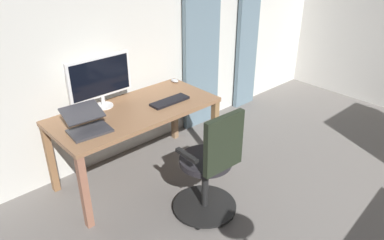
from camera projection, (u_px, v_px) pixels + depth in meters
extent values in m
cube|color=silver|center=(165.00, 27.00, 3.98)|extent=(5.35, 0.10, 2.55)
cube|color=slate|center=(249.00, 21.00, 4.73)|extent=(0.36, 0.06, 2.34)
cube|color=slate|center=(202.00, 32.00, 4.23)|extent=(0.53, 0.06, 2.34)
cube|color=#8C6243|center=(135.00, 111.00, 3.44)|extent=(1.56, 0.73, 0.04)
cube|color=olive|center=(215.00, 132.00, 3.83)|extent=(0.06, 0.06, 0.69)
cube|color=#915E49|center=(85.00, 193.00, 2.95)|extent=(0.06, 0.06, 0.69)
cube|color=#856548|center=(174.00, 111.00, 4.26)|extent=(0.06, 0.06, 0.69)
cube|color=#8A613E|center=(50.00, 159.00, 3.38)|extent=(0.06, 0.06, 0.69)
cylinder|color=black|center=(205.00, 205.00, 3.27)|extent=(0.56, 0.56, 0.02)
sphere|color=black|center=(225.00, 195.00, 3.43)|extent=(0.05, 0.05, 0.05)
sphere|color=black|center=(194.00, 190.00, 3.49)|extent=(0.05, 0.05, 0.05)
sphere|color=black|center=(176.00, 208.00, 3.27)|extent=(0.05, 0.05, 0.05)
sphere|color=black|center=(198.00, 227.00, 3.06)|extent=(0.05, 0.05, 0.05)
sphere|color=black|center=(231.00, 217.00, 3.16)|extent=(0.05, 0.05, 0.05)
cylinder|color=black|center=(205.00, 185.00, 3.17)|extent=(0.06, 0.06, 0.45)
cylinder|color=black|center=(206.00, 161.00, 3.05)|extent=(0.46, 0.46, 0.05)
cube|color=black|center=(224.00, 143.00, 2.80)|extent=(0.38, 0.06, 0.47)
cube|color=black|center=(187.00, 155.00, 2.88)|extent=(0.05, 0.24, 0.03)
cube|color=black|center=(223.00, 139.00, 3.11)|extent=(0.05, 0.24, 0.03)
cylinder|color=white|center=(104.00, 106.00, 3.47)|extent=(0.18, 0.18, 0.01)
cylinder|color=white|center=(103.00, 101.00, 3.45)|extent=(0.04, 0.04, 0.09)
cube|color=white|center=(100.00, 77.00, 3.34)|extent=(0.63, 0.03, 0.38)
cube|color=black|center=(101.00, 77.00, 3.33)|extent=(0.58, 0.01, 0.33)
cube|color=black|center=(170.00, 101.00, 3.55)|extent=(0.40, 0.13, 0.02)
cube|color=#333338|center=(90.00, 131.00, 3.04)|extent=(0.35, 0.26, 0.02)
cube|color=#333338|center=(82.00, 112.00, 3.06)|extent=(0.34, 0.26, 0.08)
ellipsoid|color=#B7BCC1|center=(175.00, 81.00, 4.01)|extent=(0.06, 0.10, 0.04)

